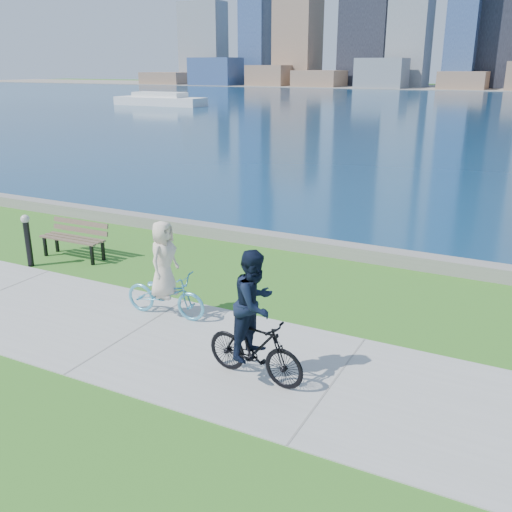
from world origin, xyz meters
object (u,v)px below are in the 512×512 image
Objects in this scene: cyclist_woman at (165,282)px; cyclist_man at (255,327)px; bollard_lamp at (27,237)px; park_bench at (75,236)px.

cyclist_man reaches higher than cyclist_woman.
cyclist_man is at bearing -120.40° from cyclist_woman.
cyclist_woman is (4.85, -0.93, -0.01)m from bollard_lamp.
park_bench is 1.38× the size of bollard_lamp.
cyclist_man is (7.04, -3.36, 0.35)m from park_bench.
cyclist_man is at bearing -26.34° from park_bench.
bollard_lamp is 0.68× the size of cyclist_woman.
bollard_lamp is 0.61× the size of cyclist_man.
cyclist_man is (7.56, -2.28, 0.17)m from bollard_lamp.
park_bench is 4.77m from cyclist_woman.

